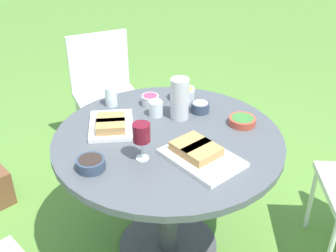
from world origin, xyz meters
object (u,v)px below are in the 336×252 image
dining_table (168,160)px  water_pitcher (180,99)px  chair_near_left (105,86)px  wine_glass (141,134)px

dining_table → water_pitcher: 0.32m
dining_table → water_pitcher: (0.10, -0.17, 0.25)m
dining_table → water_pitcher: bearing=-61.0°
chair_near_left → wine_glass: (-1.12, 0.59, 0.35)m
dining_table → wine_glass: (-0.06, 0.21, 0.27)m
dining_table → chair_near_left: 1.13m
water_pitcher → wine_glass: size_ratio=1.22×
chair_near_left → water_pitcher: water_pitcher is taller
chair_near_left → wine_glass: 1.31m
wine_glass → dining_table: bearing=-75.2°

